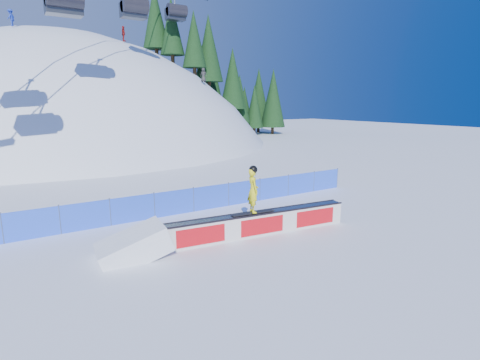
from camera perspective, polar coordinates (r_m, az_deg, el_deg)
ground at (r=14.49m, az=-2.87°, el=-9.73°), size 160.00×160.00×0.00m
snow_hill at (r=58.96m, az=-23.83°, el=-12.57°), size 64.00×64.00×64.00m
treeline at (r=62.04m, az=-3.49°, el=15.45°), size 22.36×11.40×19.99m
safety_fence at (r=18.17m, az=-9.94°, el=-3.43°), size 22.05×0.05×1.30m
rail_box at (r=15.32m, az=2.96°, el=-6.64°), size 8.04×1.45×0.96m
snow_ramp at (r=13.91m, az=-15.82°, el=-11.14°), size 2.71×1.86×1.59m
snowboarder at (r=14.79m, az=2.00°, el=-1.52°), size 1.87×0.74×1.93m
distant_skiers at (r=44.77m, az=-23.63°, el=19.13°), size 22.37×8.24×7.02m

